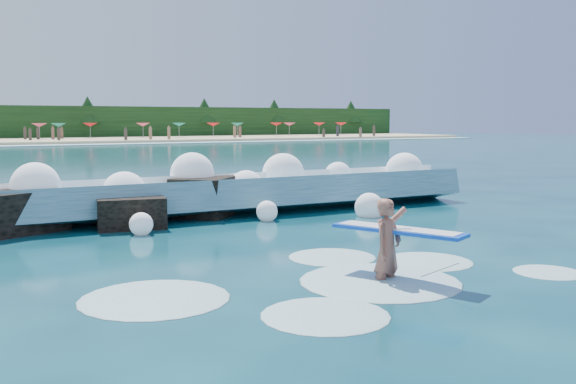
# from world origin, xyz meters

# --- Properties ---
(ground) EXTENTS (200.00, 200.00, 0.00)m
(ground) POSITION_xyz_m (0.00, 0.00, 0.00)
(ground) COLOR #072E3B
(ground) RESTS_ON ground
(breaking_wave) EXTENTS (18.18, 2.82, 1.57)m
(breaking_wave) POSITION_xyz_m (1.57, 7.02, 0.55)
(breaking_wave) COLOR teal
(breaking_wave) RESTS_ON ground
(rock_cluster) EXTENTS (8.47, 3.35, 1.42)m
(rock_cluster) POSITION_xyz_m (-1.88, 6.45, 0.45)
(rock_cluster) COLOR black
(rock_cluster) RESTS_ON ground
(surfer_with_board) EXTENTS (1.59, 3.00, 1.88)m
(surfer_with_board) POSITION_xyz_m (1.11, -2.64, 0.70)
(surfer_with_board) COLOR #945645
(surfer_with_board) RESTS_ON ground
(wave_spray) EXTENTS (15.21, 4.27, 2.15)m
(wave_spray) POSITION_xyz_m (1.96, 6.82, 0.99)
(wave_spray) COLOR white
(wave_spray) RESTS_ON ground
(surf_foam) EXTENTS (9.37, 5.49, 0.15)m
(surf_foam) POSITION_xyz_m (0.09, -2.23, 0.00)
(surf_foam) COLOR silver
(surf_foam) RESTS_ON ground
(beachgoers) EXTENTS (109.28, 12.41, 1.93)m
(beachgoers) POSITION_xyz_m (6.71, 75.66, 1.13)
(beachgoers) COLOR #3F332D
(beachgoers) RESTS_ON ground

